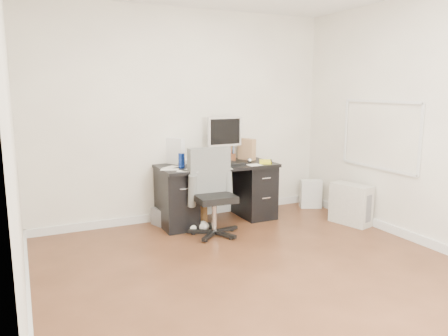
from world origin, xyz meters
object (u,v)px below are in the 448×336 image
at_px(pc_tower, 351,204).
at_px(wicker_basket, 190,207).
at_px(office_chair, 214,193).
at_px(lcd_monitor, 224,139).
at_px(keyboard, 228,164).
at_px(desk, 217,191).

xyz_separation_m(pc_tower, wicker_basket, (-1.82, 0.94, -0.06)).
relative_size(office_chair, pc_tower, 1.99).
bearing_deg(lcd_monitor, keyboard, -108.39).
bearing_deg(keyboard, office_chair, -132.74).
relative_size(lcd_monitor, office_chair, 0.59).
distance_m(lcd_monitor, office_chair, 0.95).
height_order(keyboard, pc_tower, keyboard).
distance_m(desk, pc_tower, 1.71).
bearing_deg(desk, lcd_monitor, 40.19).
distance_m(desk, wicker_basket, 0.40).
bearing_deg(office_chair, desk, 64.97).
bearing_deg(wicker_basket, desk, -17.48).
bearing_deg(desk, office_chair, -117.54).
relative_size(lcd_monitor, keyboard, 1.35).
distance_m(keyboard, pc_tower, 1.64).
bearing_deg(pc_tower, desk, 135.75).
bearing_deg(office_chair, keyboard, 48.87).
height_order(desk, pc_tower, desk).
xyz_separation_m(lcd_monitor, keyboard, (-0.08, -0.27, -0.29)).
bearing_deg(desk, keyboard, -50.10).
distance_m(office_chair, pc_tower, 1.80).
bearing_deg(desk, wicker_basket, 162.52).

